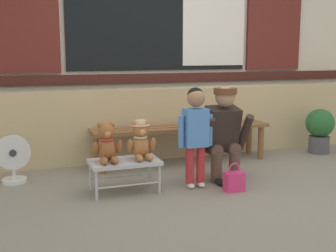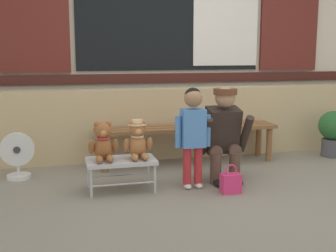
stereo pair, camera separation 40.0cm
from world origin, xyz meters
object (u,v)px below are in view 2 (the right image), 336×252
at_px(handbag_on_ground, 231,183).
at_px(wooden_bench_long, 187,132).
at_px(teddy_bear_with_hat, 138,140).
at_px(child_standing, 193,127).
at_px(floor_fan, 18,156).
at_px(adult_crouching, 224,134).
at_px(small_display_bench, 121,163).
at_px(potted_plant, 333,131).
at_px(teddy_bear_plain, 103,143).

bearing_deg(handbag_on_ground, wooden_bench_long, 93.76).
relative_size(teddy_bear_with_hat, child_standing, 0.38).
xyz_separation_m(handbag_on_ground, floor_fan, (-1.93, 0.96, 0.14)).
relative_size(teddy_bear_with_hat, adult_crouching, 0.38).
distance_m(small_display_bench, potted_plant, 2.83).
bearing_deg(floor_fan, wooden_bench_long, 5.69).
bearing_deg(child_standing, wooden_bench_long, 76.46).
xyz_separation_m(child_standing, floor_fan, (-1.64, 0.72, -0.35)).
xyz_separation_m(teddy_bear_with_hat, handbag_on_ground, (0.80, -0.33, -0.38)).
xyz_separation_m(potted_plant, floor_fan, (-3.70, -0.07, -0.08)).
relative_size(small_display_bench, potted_plant, 1.12).
xyz_separation_m(teddy_bear_plain, child_standing, (0.83, -0.09, 0.13)).
xyz_separation_m(wooden_bench_long, floor_fan, (-1.86, -0.19, -0.13)).
relative_size(small_display_bench, floor_fan, 1.33).
height_order(small_display_bench, adult_crouching, adult_crouching).
bearing_deg(potted_plant, teddy_bear_with_hat, -164.70).
relative_size(small_display_bench, handbag_on_ground, 2.35).
distance_m(small_display_bench, adult_crouching, 1.06).
xyz_separation_m(small_display_bench, floor_fan, (-0.97, 0.63, -0.03)).
distance_m(wooden_bench_long, floor_fan, 1.87).
bearing_deg(child_standing, potted_plant, 21.03).
bearing_deg(child_standing, adult_crouching, 22.26).
distance_m(teddy_bear_with_hat, handbag_on_ground, 0.95).
bearing_deg(floor_fan, small_display_bench, -33.27).
height_order(teddy_bear_plain, floor_fan, teddy_bear_plain).
bearing_deg(floor_fan, adult_crouching, -15.92).
height_order(child_standing, potted_plant, child_standing).
bearing_deg(potted_plant, small_display_bench, -165.52).
bearing_deg(potted_plant, adult_crouching, -159.23).
height_order(wooden_bench_long, adult_crouching, adult_crouching).
relative_size(teddy_bear_with_hat, handbag_on_ground, 1.34).
distance_m(wooden_bench_long, teddy_bear_with_hat, 1.10).
bearing_deg(teddy_bear_with_hat, floor_fan, 150.70).
xyz_separation_m(wooden_bench_long, adult_crouching, (0.15, -0.76, 0.11)).
bearing_deg(teddy_bear_with_hat, child_standing, -9.99).
distance_m(potted_plant, floor_fan, 3.70).
xyz_separation_m(adult_crouching, floor_fan, (-2.01, 0.57, -0.24)).
xyz_separation_m(child_standing, potted_plant, (2.07, 0.79, -0.27)).
distance_m(child_standing, handbag_on_ground, 0.62).
bearing_deg(teddy_bear_plain, small_display_bench, -0.51).
bearing_deg(adult_crouching, handbag_on_ground, -100.79).
relative_size(teddy_bear_plain, potted_plant, 0.64).
bearing_deg(wooden_bench_long, teddy_bear_plain, -142.02).
xyz_separation_m(adult_crouching, handbag_on_ground, (-0.07, -0.39, -0.38)).
relative_size(wooden_bench_long, potted_plant, 3.68).
relative_size(teddy_bear_plain, handbag_on_ground, 1.34).
height_order(handbag_on_ground, floor_fan, floor_fan).
bearing_deg(floor_fan, potted_plant, 1.11).
relative_size(teddy_bear_plain, child_standing, 0.38).
bearing_deg(wooden_bench_long, teddy_bear_with_hat, -131.69).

